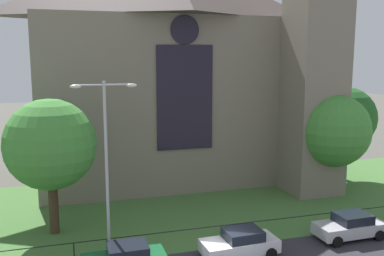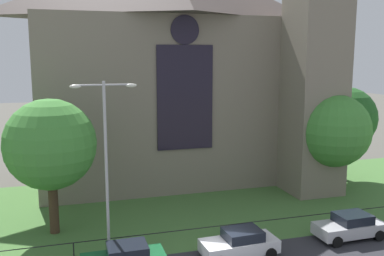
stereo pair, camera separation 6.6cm
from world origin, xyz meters
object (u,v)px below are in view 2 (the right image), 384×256
object	(u,v)px
tree_right_far	(345,118)
parked_car_white	(240,243)
streetlamp_near	(106,151)
tree_left_near	(50,145)
church_building	(177,63)
tree_right_near	(334,131)
parked_car_silver	(350,226)

from	to	relation	value
tree_right_far	parked_car_white	bearing A→B (deg)	-141.90
streetlamp_near	parked_car_white	xyz separation A→B (m)	(6.91, -1.71, -5.24)
tree_left_near	tree_right_far	xyz separation A→B (m)	(24.42, 5.21, -0.09)
tree_left_near	tree_right_far	bearing A→B (deg)	12.04
tree_right_far	streetlamp_near	size ratio (longest dim) A/B	0.86
church_building	tree_left_near	distance (m)	15.58
parked_car_white	tree_right_near	bearing A→B (deg)	-147.20
tree_right_near	parked_car_silver	bearing A→B (deg)	-116.44
tree_right_near	parked_car_silver	world-z (taller)	tree_right_near
church_building	tree_right_far	xyz separation A→B (m)	(13.82, -5.21, -4.77)
church_building	streetlamp_near	bearing A→B (deg)	-117.26
tree_left_near	tree_right_near	bearing A→B (deg)	4.15
church_building	tree_right_near	size ratio (longest dim) A/B	3.24
parked_car_white	streetlamp_near	bearing A→B (deg)	-16.42
tree_right_near	tree_left_near	bearing A→B (deg)	-175.85
parked_car_white	church_building	bearing A→B (deg)	-95.26
church_building	parked_car_white	size ratio (longest dim) A/B	6.08
church_building	parked_car_silver	bearing A→B (deg)	-68.27
church_building	streetlamp_near	world-z (taller)	church_building
streetlamp_near	parked_car_silver	world-z (taller)	streetlamp_near
streetlamp_near	tree_left_near	bearing A→B (deg)	122.35
tree_left_near	parked_car_white	distance (m)	12.59
tree_left_near	tree_right_near	size ratio (longest dim) A/B	1.05
tree_right_far	streetlamp_near	xyz separation A→B (m)	(-21.54, -9.76, 0.49)
church_building	parked_car_silver	xyz separation A→B (m)	(6.50, -16.30, -9.53)
tree_left_near	parked_car_silver	size ratio (longest dim) A/B	1.98
streetlamp_near	parked_car_white	world-z (taller)	streetlamp_near
parked_car_white	parked_car_silver	size ratio (longest dim) A/B	1.01
church_building	tree_right_far	size ratio (longest dim) A/B	3.16
streetlamp_near	tree_right_far	bearing A→B (deg)	24.37
tree_left_near	streetlamp_near	xyz separation A→B (m)	(2.88, -4.55, 0.40)
church_building	parked_car_white	world-z (taller)	church_building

